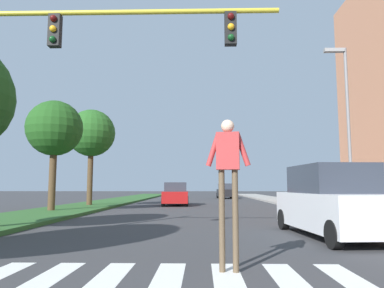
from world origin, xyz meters
TOP-DOWN VIEW (x-y plane):
  - ground_plane at (0.00, 30.00)m, footprint 140.00×140.00m
  - crosswalk at (0.00, 6.91)m, footprint 5.85×2.20m
  - median_strip at (-6.90, 28.00)m, footprint 3.75×64.00m
  - tree_far at (-7.22, 20.12)m, footprint 2.91×2.91m
  - tree_distant at (-6.91, 25.51)m, footprint 3.16×3.16m
  - sidewalk_right at (7.58, 28.00)m, footprint 3.00×64.00m
  - traffic_light_gantry at (-3.10, 9.63)m, footprint 7.78×0.30m
  - street_lamp_right at (6.99, 17.57)m, footprint 1.02×0.24m
  - pedestrian_performer at (0.95, 7.37)m, footprint 0.75×0.28m
  - suv_crossing at (4.14, 11.55)m, footprint 2.30×4.74m
  - sedan_midblock at (-1.35, 27.78)m, footprint 1.96×4.48m
  - sedan_distant at (3.18, 42.72)m, footprint 1.87×4.14m

SIDE VIEW (x-z plane):
  - ground_plane at x=0.00m, z-range 0.00..0.00m
  - crosswalk at x=0.00m, z-range 0.00..0.01m
  - median_strip at x=-6.90m, z-range 0.00..0.15m
  - sidewalk_right at x=7.58m, z-range 0.00..0.15m
  - sedan_midblock at x=-1.35m, z-range -0.06..1.58m
  - sedan_distant at x=3.18m, z-range -0.06..1.60m
  - suv_crossing at x=4.14m, z-range -0.05..1.92m
  - pedestrian_performer at x=0.95m, z-range 0.42..2.91m
  - traffic_light_gantry at x=-3.10m, z-range 1.31..7.31m
  - tree_far at x=-7.22m, z-range 1.51..7.22m
  - street_lamp_right at x=6.99m, z-range 0.84..8.34m
  - tree_distant at x=-6.91m, z-range 1.71..8.08m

